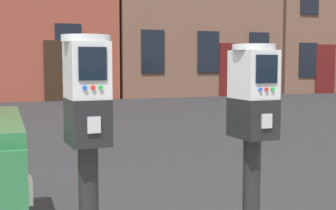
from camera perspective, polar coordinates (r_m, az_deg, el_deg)
parking_meter_near_kerb at (r=2.14m, az=-9.62°, el=-3.06°), size 0.22×0.25×1.36m
parking_meter_twin_adjacent at (r=2.45m, az=10.10°, el=-2.50°), size 0.22×0.25×1.33m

